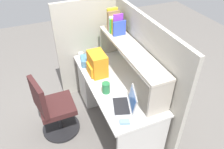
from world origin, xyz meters
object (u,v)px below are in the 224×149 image
at_px(snack_canister, 106,88).
at_px(office_chair, 54,111).
at_px(computer_mouse, 125,122).
at_px(backpack, 97,64).
at_px(paper_cup, 81,55).
at_px(laptop, 126,104).
at_px(tissue_box, 85,61).

xyz_separation_m(snack_canister, office_chair, (-0.28, -0.64, -0.41)).
bearing_deg(snack_canister, computer_mouse, 0.19).
bearing_deg(snack_canister, backpack, 175.19).
bearing_deg(paper_cup, snack_canister, 3.90).
height_order(laptop, snack_canister, laptop).
xyz_separation_m(laptop, paper_cup, (-1.19, -0.17, -0.01)).
xyz_separation_m(laptop, backpack, (-0.73, -0.08, 0.10)).
relative_size(computer_mouse, snack_canister, 0.75).
distance_m(laptop, tissue_box, 1.02).
bearing_deg(backpack, laptop, 6.18).
distance_m(laptop, office_chair, 1.03).
xyz_separation_m(paper_cup, tissue_box, (0.18, 0.01, 0.01)).
xyz_separation_m(computer_mouse, paper_cup, (-1.40, -0.06, 0.03)).
bearing_deg(laptop, backpack, -173.82).
xyz_separation_m(laptop, snack_canister, (-0.32, -0.11, 0.02)).
distance_m(backpack, computer_mouse, 0.94).
xyz_separation_m(backpack, office_chair, (0.13, -0.67, -0.49)).
height_order(computer_mouse, tissue_box, tissue_box).
relative_size(laptop, computer_mouse, 3.57).
distance_m(computer_mouse, office_chair, 1.09).
bearing_deg(backpack, office_chair, -79.00).
relative_size(computer_mouse, office_chair, 0.11).
relative_size(tissue_box, snack_canister, 1.59).
height_order(paper_cup, tissue_box, tissue_box).
relative_size(backpack, computer_mouse, 2.98).
relative_size(backpack, paper_cup, 3.74).
height_order(backpack, tissue_box, backpack).
bearing_deg(paper_cup, computer_mouse, 2.50).
distance_m(paper_cup, office_chair, 0.91).
bearing_deg(backpack, computer_mouse, -1.99).
xyz_separation_m(tissue_box, office_chair, (0.42, -0.59, -0.39)).
bearing_deg(office_chair, laptop, -141.28).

